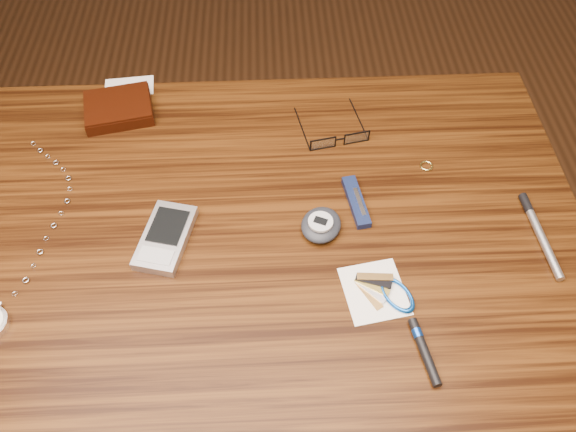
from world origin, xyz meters
The scene contains 11 objects.
ground centered at (0.00, 0.00, 0.00)m, with size 3.80×3.80×0.00m, color #472814.
desk centered at (0.00, 0.00, 0.65)m, with size 1.00×0.70×0.75m.
wallet_and_card centered at (-0.24, 0.27, 0.76)m, with size 0.13×0.16×0.03m.
eyeglasses centered at (0.14, 0.18, 0.76)m, with size 0.12×0.13×0.02m.
gold_ring centered at (0.28, 0.12, 0.75)m, with size 0.02×0.02×0.00m, color #ECDB73.
pda_phone centered at (-0.14, -0.01, 0.76)m, with size 0.09×0.13×0.02m.
pedometer centered at (0.09, 0.00, 0.76)m, with size 0.08×0.09×0.03m.
notepad_keys centered at (0.18, -0.11, 0.75)m, with size 0.11×0.11×0.01m.
pocket_knife centered at (0.15, 0.05, 0.76)m, with size 0.04×0.10×0.01m.
silver_pen centered at (0.42, -0.02, 0.76)m, with size 0.02×0.15×0.01m.
black_blue_pen centered at (0.21, -0.20, 0.76)m, with size 0.03×0.09×0.01m.
Camera 1 is at (0.02, -0.49, 1.44)m, focal length 35.00 mm.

